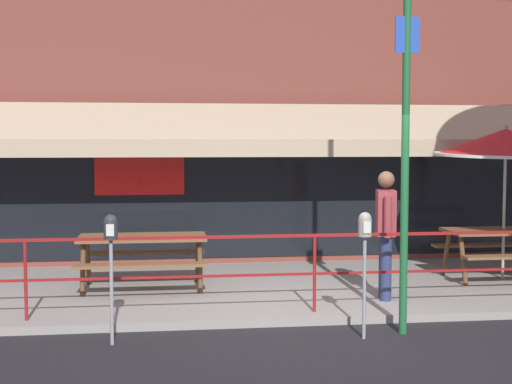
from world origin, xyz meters
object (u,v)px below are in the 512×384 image
(picnic_table_left, at_px, (143,247))
(picnic_table_centre, at_px, (505,240))
(pedestrian_walking, at_px, (386,228))
(parking_meter_near, at_px, (111,240))
(parking_meter_far, at_px, (365,237))
(patio_umbrella_centre, at_px, (506,143))
(street_sign_pole, at_px, (406,123))

(picnic_table_left, relative_size, picnic_table_centre, 1.00)
(pedestrian_walking, xyz_separation_m, parking_meter_near, (-3.49, -1.39, 0.09))
(picnic_table_left, relative_size, pedestrian_walking, 1.05)
(pedestrian_walking, relative_size, parking_meter_far, 1.20)
(picnic_table_centre, distance_m, pedestrian_walking, 2.54)
(picnic_table_centre, distance_m, parking_meter_far, 3.98)
(patio_umbrella_centre, distance_m, street_sign_pole, 3.52)
(patio_umbrella_centre, distance_m, parking_meter_near, 6.36)
(picnic_table_left, distance_m, patio_umbrella_centre, 5.67)
(patio_umbrella_centre, bearing_deg, picnic_table_left, -178.90)
(picnic_table_centre, xyz_separation_m, parking_meter_near, (-5.73, -2.52, 0.44))
(picnic_table_centre, relative_size, pedestrian_walking, 1.05)
(street_sign_pole, bearing_deg, picnic_table_left, 141.41)
(pedestrian_walking, relative_size, street_sign_pole, 0.36)
(parking_meter_far, bearing_deg, parking_meter_near, 177.77)
(picnic_table_centre, height_order, parking_meter_far, parking_meter_far)
(patio_umbrella_centre, bearing_deg, street_sign_pole, -134.23)
(parking_meter_far, distance_m, street_sign_pole, 1.36)
(picnic_table_left, xyz_separation_m, pedestrian_walking, (3.23, -1.07, 0.35))
(picnic_table_left, xyz_separation_m, street_sign_pole, (3.02, -2.41, 1.70))
(parking_meter_far, bearing_deg, picnic_table_centre, 41.65)
(patio_umbrella_centre, relative_size, parking_meter_far, 1.67)
(patio_umbrella_centre, height_order, parking_meter_near, patio_umbrella_centre)
(picnic_table_left, distance_m, picnic_table_centre, 5.47)
(picnic_table_left, relative_size, parking_meter_far, 1.27)
(picnic_table_left, bearing_deg, parking_meter_far, -45.50)
(picnic_table_centre, relative_size, street_sign_pole, 0.38)
(picnic_table_centre, relative_size, parking_meter_near, 1.27)
(pedestrian_walking, bearing_deg, street_sign_pole, -98.81)
(patio_umbrella_centre, xyz_separation_m, parking_meter_far, (-2.95, -2.67, -1.03))
(pedestrian_walking, distance_m, parking_meter_far, 1.66)
(parking_meter_far, height_order, street_sign_pole, street_sign_pole)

